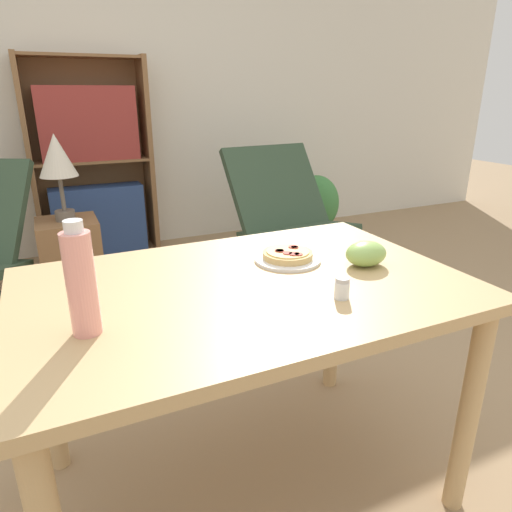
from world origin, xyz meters
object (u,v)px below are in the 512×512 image
at_px(bookshelf, 93,169).
at_px(side_table, 72,263).
at_px(pizza_on_plate, 288,256).
at_px(drink_bottle, 81,282).
at_px(grape_bunch, 366,253).
at_px(potted_plant_floor, 315,208).
at_px(lounge_chair_far, 288,237).
at_px(table_lamp, 57,160).
at_px(salt_shaker, 342,288).

height_order(bookshelf, side_table, bookshelf).
xyz_separation_m(pizza_on_plate, drink_bottle, (-0.63, -0.22, 0.11)).
height_order(grape_bunch, bookshelf, bookshelf).
relative_size(grape_bunch, drink_bottle, 0.51).
xyz_separation_m(pizza_on_plate, potted_plant_floor, (1.41, 2.06, -0.45)).
bearing_deg(potted_plant_floor, drink_bottle, -131.78).
distance_m(pizza_on_plate, bookshelf, 2.51).
relative_size(lounge_chair_far, table_lamp, 1.78).
bearing_deg(grape_bunch, table_lamp, 114.31).
xyz_separation_m(lounge_chair_far, potted_plant_floor, (0.60, 0.61, 0.01)).
bearing_deg(bookshelf, drink_bottle, -96.43).
height_order(bookshelf, potted_plant_floor, bookshelf).
xyz_separation_m(salt_shaker, lounge_chair_far, (0.82, 1.76, -0.47)).
bearing_deg(side_table, pizza_on_plate, -69.91).
bearing_deg(lounge_chair_far, side_table, 169.07).
bearing_deg(potted_plant_floor, side_table, -167.31).
bearing_deg(drink_bottle, grape_bunch, 5.48).
xyz_separation_m(grape_bunch, potted_plant_floor, (1.21, 2.20, -0.48)).
bearing_deg(potted_plant_floor, salt_shaker, -120.85).
height_order(lounge_chair_far, potted_plant_floor, lounge_chair_far).
distance_m(table_lamp, potted_plant_floor, 2.13).
bearing_deg(salt_shaker, side_table, 106.92).
bearing_deg(bookshelf, pizza_on_plate, -82.57).
xyz_separation_m(side_table, table_lamp, (0.00, 0.00, 0.62)).
relative_size(bookshelf, side_table, 2.82).
xyz_separation_m(grape_bunch, lounge_chair_far, (0.61, 1.59, -0.48)).
xyz_separation_m(drink_bottle, side_table, (0.04, 1.83, -0.59)).
distance_m(grape_bunch, table_lamp, 1.92).
xyz_separation_m(pizza_on_plate, table_lamp, (-0.59, 1.61, 0.14)).
bearing_deg(pizza_on_plate, lounge_chair_far, 60.91).
bearing_deg(grape_bunch, pizza_on_plate, 145.83).
bearing_deg(lounge_chair_far, bookshelf, 133.32).
relative_size(grape_bunch, potted_plant_floor, 0.23).
relative_size(drink_bottle, potted_plant_floor, 0.45).
height_order(salt_shaker, potted_plant_floor, salt_shaker).
bearing_deg(table_lamp, salt_shaker, -73.08).
distance_m(pizza_on_plate, grape_bunch, 0.24).
distance_m(lounge_chair_far, bookshelf, 1.58).
distance_m(bookshelf, table_lamp, 0.93).
xyz_separation_m(lounge_chair_far, table_lamp, (-1.40, 0.16, 0.60)).
bearing_deg(side_table, grape_bunch, -65.69).
xyz_separation_m(grape_bunch, side_table, (-0.79, 1.75, -0.51)).
height_order(pizza_on_plate, bookshelf, bookshelf).
height_order(drink_bottle, potted_plant_floor, drink_bottle).
relative_size(lounge_chair_far, bookshelf, 0.59).
relative_size(grape_bunch, salt_shaker, 2.32).
relative_size(salt_shaker, potted_plant_floor, 0.10).
height_order(salt_shaker, table_lamp, table_lamp).
bearing_deg(pizza_on_plate, grape_bunch, -34.17).
distance_m(lounge_chair_far, side_table, 1.41).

